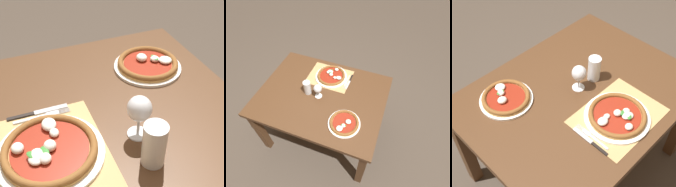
% 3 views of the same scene
% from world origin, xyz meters
% --- Properties ---
extents(dining_table, '(1.25, 0.96, 0.74)m').
position_xyz_m(dining_table, '(0.00, 0.00, 0.64)').
color(dining_table, '#4C301C').
rests_on(dining_table, ground).
extents(paper_placemat, '(0.45, 0.34, 0.00)m').
position_xyz_m(paper_placemat, '(0.02, -0.25, 0.74)').
color(paper_placemat, tan).
rests_on(paper_placemat, dining_table).
extents(pizza_near, '(0.34, 0.34, 0.05)m').
position_xyz_m(pizza_near, '(-0.01, -0.26, 0.76)').
color(pizza_near, white).
rests_on(pizza_near, paper_placemat).
extents(pizza_far, '(0.29, 0.29, 0.05)m').
position_xyz_m(pizza_far, '(-0.32, 0.24, 0.76)').
color(pizza_far, white).
rests_on(pizza_far, dining_table).
extents(wine_glass, '(0.08, 0.08, 0.16)m').
position_xyz_m(wine_glass, '(0.02, 0.03, 0.85)').
color(wine_glass, silver).
rests_on(wine_glass, dining_table).
extents(pint_glass, '(0.07, 0.07, 0.15)m').
position_xyz_m(pint_glass, '(0.14, 0.02, 0.81)').
color(pint_glass, silver).
rests_on(pint_glass, dining_table).
extents(fork, '(0.02, 0.20, 0.00)m').
position_xyz_m(fork, '(-0.18, -0.25, 0.75)').
color(fork, '#B7B7BC').
rests_on(fork, paper_placemat).
extents(knife, '(0.02, 0.22, 0.01)m').
position_xyz_m(knife, '(-0.20, -0.26, 0.75)').
color(knife, black).
rests_on(knife, paper_placemat).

